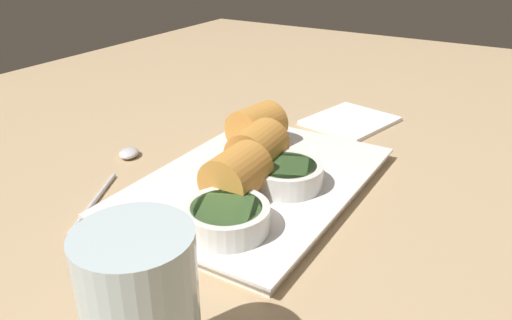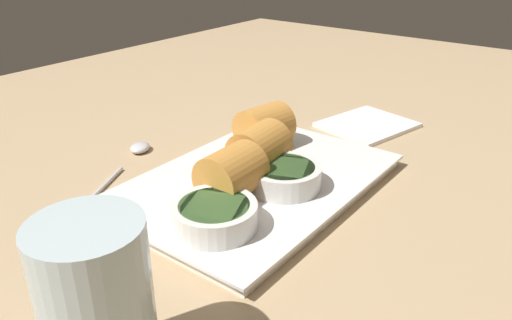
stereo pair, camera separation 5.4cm
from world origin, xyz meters
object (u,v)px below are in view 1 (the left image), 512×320
(serving_plate, at_px, (256,183))
(dipping_bowl_far, at_px, (226,217))
(spoon, at_px, (120,165))
(napkin, at_px, (350,121))
(dipping_bowl_near, at_px, (286,174))
(drinking_glass, at_px, (142,318))

(serving_plate, relative_size, dipping_bowl_far, 3.90)
(spoon, relative_size, napkin, 1.30)
(dipping_bowl_far, distance_m, napkin, 0.36)
(napkin, bearing_deg, dipping_bowl_near, 5.40)
(dipping_bowl_near, xyz_separation_m, drinking_glass, (0.26, 0.04, 0.03))
(serving_plate, xyz_separation_m, dipping_bowl_near, (-0.00, 0.04, 0.02))
(serving_plate, distance_m, spoon, 0.17)
(dipping_bowl_far, bearing_deg, napkin, -177.05)
(spoon, distance_m, napkin, 0.34)
(serving_plate, xyz_separation_m, dipping_bowl_far, (0.10, 0.03, 0.02))
(dipping_bowl_far, relative_size, spoon, 0.43)
(napkin, bearing_deg, serving_plate, -2.83)
(serving_plate, distance_m, drinking_glass, 0.28)
(dipping_bowl_far, xyz_separation_m, napkin, (-0.36, -0.02, -0.03))
(dipping_bowl_far, xyz_separation_m, spoon, (-0.06, -0.20, -0.02))
(dipping_bowl_far, bearing_deg, serving_plate, -163.38)
(serving_plate, height_order, napkin, serving_plate)
(serving_plate, xyz_separation_m, spoon, (0.04, -0.17, -0.00))
(dipping_bowl_far, xyz_separation_m, drinking_glass, (0.16, 0.05, 0.03))
(serving_plate, bearing_deg, drinking_glass, 16.93)
(dipping_bowl_far, relative_size, napkin, 0.56)
(spoon, xyz_separation_m, drinking_glass, (0.22, 0.25, 0.05))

